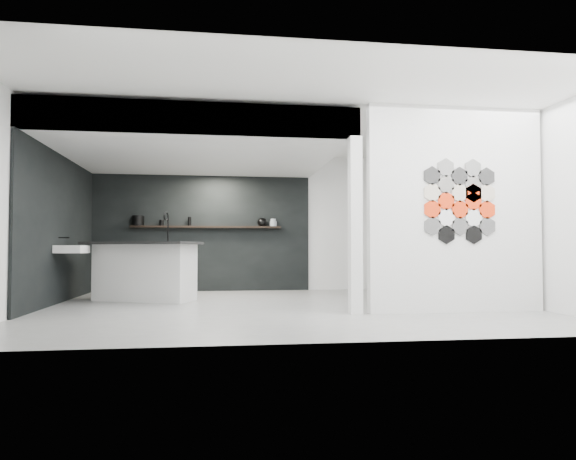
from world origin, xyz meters
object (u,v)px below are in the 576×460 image
Objects in this scene: kitchen_island at (145,270)px; bottle_dark at (190,221)px; partition_panel at (455,209)px; kettle at (262,222)px; wall_basin at (72,249)px; glass_vase at (273,223)px; stockpot at (138,221)px; glass_bowl at (273,224)px; utensil_cup at (162,223)px.

bottle_dark is at bearing 94.31° from kitchen_island.
partition_panel is 13.84× the size of kettle.
wall_basin is 3.90× the size of glass_vase.
partition_panel reaches higher than stockpot.
glass_vase is at bearing 31.35° from wall_basin.
kitchen_island is 9.93× the size of kettle.
stockpot is 1.01m from bottle_dark.
glass_bowl is 1.24× the size of utensil_cup.
glass_vase is 1.35× the size of utensil_cup.
wall_basin is 2.55× the size of stockpot.
partition_panel is at bearing -45.72° from bottle_dark.
wall_basin is at bearing -148.65° from glass_vase.
kitchen_island is 1.99m from stockpot.
stockpot is at bearing 180.00° from glass_bowl.
wall_basin is 1.17m from kitchen_island.
bottle_dark is (0.63, 1.73, 0.91)m from kitchen_island.
partition_panel is 1.39× the size of kitchen_island.
bottle_dark is at bearing 0.00° from stockpot.
bottle_dark reaches higher than utensil_cup.
stockpot reaches higher than glass_bowl.
bottle_dark reaches higher than wall_basin.
stockpot is (-4.78, 3.87, 0.02)m from partition_panel.
utensil_cup is (-2.24, 0.00, -0.02)m from glass_vase.
kettle is at bearing 0.00° from utensil_cup.
wall_basin is 4.01m from glass_vase.
stockpot is at bearing 141.01° from partition_panel.
stockpot is at bearing 126.59° from kitchen_island.
glass_bowl is at bearing 31.35° from wall_basin.
partition_panel is at bearing -38.99° from stockpot.
stockpot is 2.06× the size of utensil_cup.
stockpot reaches higher than bottle_dark.
partition_panel reaches higher than glass_bowl.
kitchen_island is 17.63× the size of utensil_cup.
bottle_dark reaches higher than kettle.
stockpot is 1.53× the size of glass_vase.
glass_vase is at bearing 0.00° from utensil_cup.
kettle reaches higher than kitchen_island.
stockpot is at bearing 71.52° from wall_basin.
wall_basin is at bearing -148.65° from glass_bowl.
utensil_cup is at bearing 180.00° from bottle_dark.
glass_bowl is (0.23, 0.00, -0.04)m from kettle.
glass_vase is (-2.08, 3.87, -0.00)m from partition_panel.
bottle_dark reaches higher than kitchen_island.
kettle reaches higher than glass_vase.
partition_panel reaches higher than glass_vase.
kitchen_island is at bearing 17.58° from wall_basin.
partition_panel is at bearing -41.84° from utensil_cup.
stockpot reaches higher than kettle.
kitchen_island reaches higher than utensil_cup.
stockpot reaches higher than kitchen_island.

